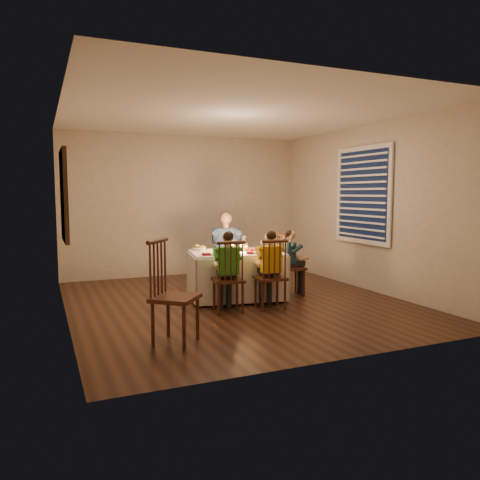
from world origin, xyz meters
name	(u,v)px	position (x,y,z in m)	size (l,w,h in m)	color
ground	(237,302)	(0.00, 0.00, 0.00)	(5.00, 5.00, 0.00)	black
wall_left	(63,213)	(-2.25, 0.00, 1.30)	(0.02, 5.00, 2.60)	beige
wall_right	(368,208)	(2.25, 0.00, 1.30)	(0.02, 5.00, 2.60)	beige
wall_back	(185,206)	(0.00, 2.50, 1.30)	(4.50, 0.02, 2.60)	beige
ceiling	(236,114)	(0.00, 0.00, 2.60)	(5.00, 5.00, 0.00)	white
dining_table	(236,265)	(0.09, 0.22, 0.49)	(1.47, 1.16, 0.66)	white
chair_adult	(226,289)	(0.21, 0.92, 0.00)	(0.39, 0.37, 0.94)	#36180E
chair_near_left	(228,311)	(-0.31, -0.44, 0.00)	(0.39, 0.37, 0.94)	#36180E
chair_near_right	(270,309)	(0.26, -0.52, 0.00)	(0.39, 0.37, 0.94)	#36180E
chair_end	(291,295)	(0.93, 0.11, 0.00)	(0.39, 0.37, 0.94)	#36180E
chair_extra	(176,343)	(-1.28, -1.43, 0.00)	(0.44, 0.42, 1.07)	#36180E
adult	(226,289)	(0.21, 0.92, 0.00)	(0.45, 0.41, 1.24)	navy
child_green	(228,311)	(-0.31, -0.44, 0.00)	(0.34, 0.31, 1.05)	green
child_yellow	(270,309)	(0.26, -0.52, 0.00)	(0.34, 0.31, 1.04)	gold
child_teal	(291,295)	(0.93, 0.11, 0.00)	(0.31, 0.28, 0.98)	#19353E
setting_adult	(234,249)	(0.17, 0.50, 0.70)	(0.26, 0.26, 0.02)	white
setting_green	(219,254)	(-0.27, -0.02, 0.70)	(0.26, 0.26, 0.02)	white
setting_yellow	(262,253)	(0.35, -0.10, 0.70)	(0.26, 0.26, 0.02)	white
setting_teal	(265,250)	(0.52, 0.16, 0.70)	(0.26, 0.26, 0.02)	white
candle_left	(232,248)	(0.03, 0.23, 0.74)	(0.06, 0.06, 0.10)	white
candle_right	(242,248)	(0.18, 0.20, 0.74)	(0.06, 0.06, 0.10)	white
squash	(197,247)	(-0.39, 0.58, 0.73)	(0.09, 0.09, 0.09)	yellow
orange_fruit	(246,248)	(0.26, 0.24, 0.73)	(0.08, 0.08, 0.08)	orange
serving_bowl	(199,249)	(-0.36, 0.57, 0.71)	(0.20, 0.20, 0.05)	white
wall_mirror	(64,196)	(-2.22, 0.30, 1.50)	(0.06, 0.95, 1.15)	black
window_blinds	(362,195)	(2.21, 0.10, 1.50)	(0.07, 1.34, 1.54)	black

